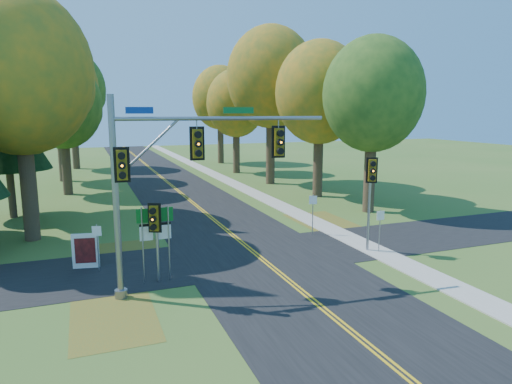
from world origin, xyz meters
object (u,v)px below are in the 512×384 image
object	(u,v)px
east_signal_pole	(371,181)
route_sign_cluster	(155,229)
traffic_mast	(172,169)
info_kiosk	(86,251)

from	to	relation	value
east_signal_pole	route_sign_cluster	size ratio (longest dim) A/B	1.50
traffic_mast	info_kiosk	size ratio (longest dim) A/B	5.24
route_sign_cluster	info_kiosk	size ratio (longest dim) A/B	2.00
route_sign_cluster	info_kiosk	bearing A→B (deg)	134.54
east_signal_pole	route_sign_cluster	bearing A→B (deg)	-156.53
route_sign_cluster	east_signal_pole	bearing A→B (deg)	0.40
info_kiosk	east_signal_pole	bearing A→B (deg)	-0.04
east_signal_pole	info_kiosk	bearing A→B (deg)	-168.41
traffic_mast	east_signal_pole	distance (m)	10.86
traffic_mast	route_sign_cluster	bearing A→B (deg)	112.48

